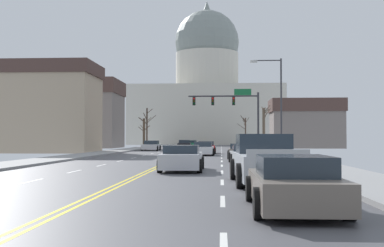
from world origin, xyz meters
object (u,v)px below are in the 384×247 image
at_px(street_lamp_right, 277,98).
at_px(bicycle_parked, 278,153).
at_px(sedan_near_02, 241,151).
at_px(sedan_oncoming_00, 151,146).
at_px(sedan_near_03, 246,155).
at_px(sedan_oncoming_02, 192,144).
at_px(pedestrian_00, 285,145).
at_px(sedan_oncoming_01, 184,145).
at_px(signal_gantry, 233,106).
at_px(sedan_near_00, 206,148).
at_px(sedan_near_04, 182,159).
at_px(sedan_near_01, 203,149).
at_px(sedan_near_06, 293,184).
at_px(pickup_truck_near_05, 266,161).

xyz_separation_m(street_lamp_right, bicycle_parked, (-0.36, -3.48, -4.27)).
xyz_separation_m(sedan_near_02, sedan_oncoming_00, (-10.31, 22.97, 0.04)).
bearing_deg(bicycle_parked, sedan_near_03, -119.05).
xyz_separation_m(sedan_oncoming_02, bicycle_parked, (9.11, -48.31, -0.07)).
distance_m(sedan_near_02, pedestrian_00, 3.39).
relative_size(sedan_near_03, sedan_oncoming_01, 0.96).
relative_size(sedan_near_03, pedestrian_00, 2.78).
xyz_separation_m(sedan_oncoming_02, pedestrian_00, (9.96, -45.96, 0.49)).
relative_size(signal_gantry, sedan_oncoming_02, 1.72).
bearing_deg(sedan_near_00, sedan_near_04, -90.75).
height_order(street_lamp_right, sedan_near_00, street_lamp_right).
relative_size(sedan_oncoming_01, sedan_oncoming_02, 1.03).
bearing_deg(sedan_near_03, sedan_oncoming_02, 97.15).
distance_m(sedan_near_00, sedan_near_01, 5.51).
height_order(sedan_near_00, pedestrian_00, pedestrian_00).
bearing_deg(sedan_near_06, sedan_near_04, 105.55).
bearing_deg(sedan_near_02, sedan_near_01, 114.77).
xyz_separation_m(signal_gantry, pedestrian_00, (3.56, -16.99, -4.10)).
distance_m(sedan_near_04, pickup_truck_near_05, 7.13).
bearing_deg(sedan_near_01, sedan_near_06, -84.50).
bearing_deg(street_lamp_right, sedan_near_02, -161.44).
xyz_separation_m(sedan_near_03, sedan_oncoming_02, (-6.62, 52.79, 0.01)).
xyz_separation_m(signal_gantry, sedan_near_04, (-3.23, -30.93, -4.55)).
bearing_deg(sedan_near_01, sedan_near_04, -90.71).
bearing_deg(sedan_near_04, street_lamp_right, 67.35).
xyz_separation_m(sedan_near_01, sedan_near_02, (3.17, -6.87, -0.02)).
distance_m(sedan_oncoming_02, bicycle_parked, 49.16).
bearing_deg(pickup_truck_near_05, sedan_near_01, 96.69).
xyz_separation_m(sedan_near_01, sedan_oncoming_02, (-3.44, 38.92, -0.01)).
bearing_deg(signal_gantry, sedan_near_00, -123.07).
bearing_deg(sedan_near_01, sedan_oncoming_00, 113.93).
bearing_deg(sedan_near_03, sedan_near_00, 99.07).
xyz_separation_m(sedan_oncoming_00, bicycle_parked, (12.81, -25.48, -0.10)).
distance_m(sedan_near_03, sedan_oncoming_02, 53.20).
bearing_deg(sedan_oncoming_01, sedan_oncoming_00, -107.86).
bearing_deg(sedan_near_03, sedan_oncoming_01, 99.70).
xyz_separation_m(sedan_near_00, pedestrian_00, (6.44, -12.56, 0.45)).
distance_m(sedan_near_01, sedan_near_02, 7.57).
relative_size(sedan_near_01, sedan_near_06, 0.97).
xyz_separation_m(signal_gantry, pickup_truck_near_05, (0.22, -37.16, -4.38)).
distance_m(sedan_near_03, pedestrian_00, 7.62).
relative_size(sedan_oncoming_00, sedan_oncoming_01, 0.91).
relative_size(sedan_near_00, sedan_oncoming_01, 0.93).
height_order(sedan_near_03, sedan_near_04, sedan_near_04).
bearing_deg(sedan_oncoming_01, pickup_truck_near_05, -82.66).
bearing_deg(signal_gantry, pedestrian_00, -78.18).
height_order(sedan_near_03, pickup_truck_near_05, pickup_truck_near_05).
bearing_deg(pedestrian_00, sedan_oncoming_01, 106.96).
bearing_deg(pickup_truck_near_05, pedestrian_00, 80.62).
bearing_deg(bicycle_parked, sedan_near_00, 110.55).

